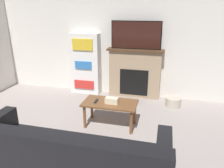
{
  "coord_description": "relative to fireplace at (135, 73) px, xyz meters",
  "views": [
    {
      "loc": [
        1.04,
        -1.0,
        2.01
      ],
      "look_at": [
        0.16,
        2.48,
        0.73
      ],
      "focal_mm": 35.0,
      "sensor_mm": 36.0,
      "label": 1
    }
  ],
  "objects": [
    {
      "name": "tv",
      "position": [
        0.0,
        -0.02,
        0.86
      ],
      "size": [
        1.09,
        0.03,
        0.6
      ],
      "color": "black",
      "rests_on": "fireplace"
    },
    {
      "name": "wall_back",
      "position": [
        -0.38,
        0.14,
        0.78
      ],
      "size": [
        6.84,
        0.06,
        2.7
      ],
      "color": "silver",
      "rests_on": "ground_plane"
    },
    {
      "name": "fireplace",
      "position": [
        0.0,
        0.0,
        0.0
      ],
      "size": [
        1.26,
        0.28,
        1.13
      ],
      "color": "tan",
      "rests_on": "ground_plane"
    },
    {
      "name": "coffee_table",
      "position": [
        -0.21,
        -1.45,
        -0.19
      ],
      "size": [
        0.93,
        0.5,
        0.45
      ],
      "color": "brown",
      "rests_on": "ground_plane"
    },
    {
      "name": "remote_control",
      "position": [
        -0.45,
        -1.48,
        -0.11
      ],
      "size": [
        0.04,
        0.15,
        0.02
      ],
      "color": "black",
      "rests_on": "coffee_table"
    },
    {
      "name": "bookshelf",
      "position": [
        -1.19,
        -0.02,
        0.15
      ],
      "size": [
        0.7,
        0.29,
        1.44
      ],
      "color": "white",
      "rests_on": "ground_plane"
    },
    {
      "name": "storage_basket",
      "position": [
        0.89,
        -0.34,
        -0.47
      ],
      "size": [
        0.32,
        0.32,
        0.19
      ],
      "color": "#BCB29E",
      "rests_on": "ground_plane"
    },
    {
      "name": "couch",
      "position": [
        -0.31,
        -2.98,
        -0.25
      ],
      "size": [
        2.22,
        0.89,
        0.93
      ],
      "color": "black",
      "rests_on": "ground_plane"
    },
    {
      "name": "tissue_box",
      "position": [
        -0.17,
        -1.48,
        -0.07
      ],
      "size": [
        0.22,
        0.12,
        0.1
      ],
      "color": "beige",
      "rests_on": "coffee_table"
    }
  ]
}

